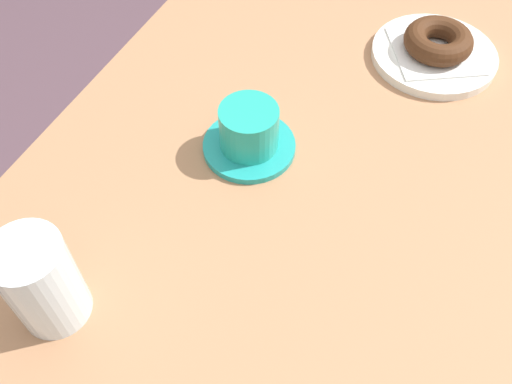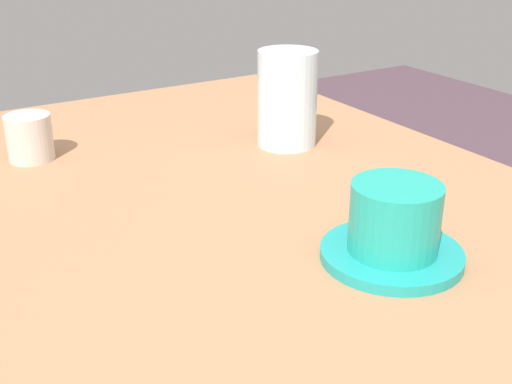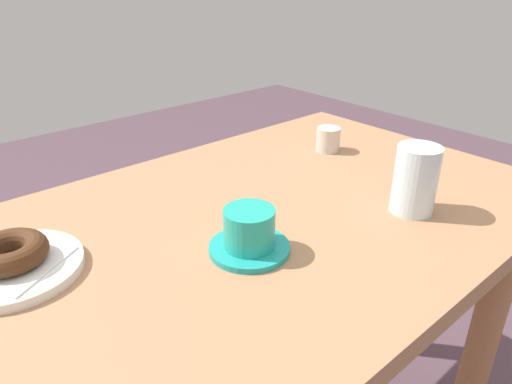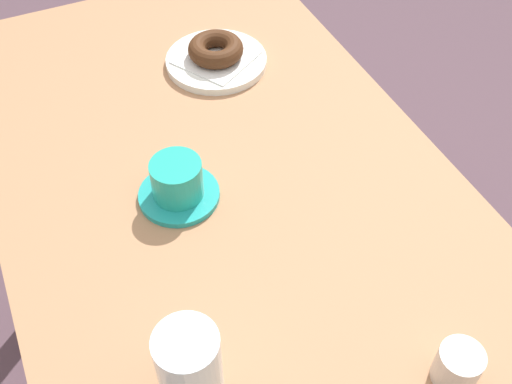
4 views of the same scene
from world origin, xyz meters
name	(u,v)px [view 3 (image 3 of 4)]	position (x,y,z in m)	size (l,w,h in m)	color
table	(229,289)	(0.00, 0.00, 0.63)	(1.26, 0.70, 0.75)	#A67550
plate_chocolate_ring	(14,268)	(0.31, -0.10, 0.76)	(0.19, 0.19, 0.01)	white
napkin_chocolate_ring	(13,263)	(0.31, -0.10, 0.77)	(0.13, 0.13, 0.00)	white
donut_chocolate_ring	(10,252)	(0.31, -0.10, 0.79)	(0.10, 0.10, 0.03)	#432513
water_glass	(415,180)	(-0.28, 0.17, 0.81)	(0.08, 0.08, 0.12)	silver
coffee_cup	(249,233)	(0.02, 0.08, 0.78)	(0.12, 0.12, 0.07)	teal
sugar_jar	(328,139)	(-0.40, -0.13, 0.78)	(0.05, 0.05, 0.06)	beige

